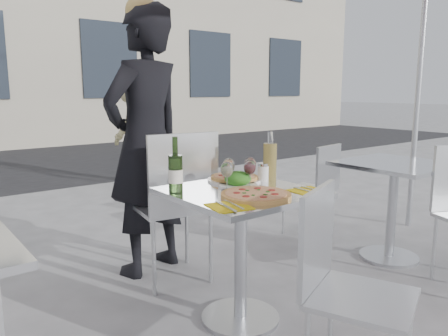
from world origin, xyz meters
TOP-DOWN VIEW (x-y plane):
  - ground at (0.00, 0.00)m, footprint 80.00×80.00m
  - main_table at (0.00, 0.00)m, footprint 0.72×0.72m
  - side_table_right at (1.50, 0.00)m, footprint 0.72×0.72m
  - chair_far at (-0.03, 0.61)m, footprint 0.54×0.55m
  - chair_near at (-0.04, -0.70)m, footprint 0.53×0.53m
  - side_chair_rfar at (1.47, 0.70)m, footprint 0.43×0.44m
  - woman_diner at (-0.06, 0.95)m, footprint 0.77×0.61m
  - pedestrian_b at (1.21, 3.72)m, footprint 0.58×1.00m
  - pizza_near at (-0.04, -0.16)m, footprint 0.36×0.36m
  - pizza_far at (0.13, 0.21)m, footprint 0.32×0.32m
  - salad_plate at (0.05, 0.09)m, footprint 0.22×0.22m
  - wine_bottle at (-0.31, 0.16)m, footprint 0.07×0.08m
  - carafe at (0.31, 0.10)m, footprint 0.08×0.08m
  - sugar_shaker at (0.25, 0.10)m, footprint 0.06×0.06m
  - wineglass_white_a at (-0.07, 0.04)m, footprint 0.07×0.07m
  - wineglass_white_b at (0.02, 0.13)m, footprint 0.07×0.07m
  - wineglass_red_a at (0.08, 0.02)m, footprint 0.07×0.07m
  - wineglass_red_b at (0.14, 0.09)m, footprint 0.07×0.07m
  - napkin_left at (-0.26, -0.22)m, footprint 0.21×0.21m
  - napkin_right at (0.27, -0.24)m, footprint 0.19×0.20m

SIDE VIEW (x-z plane):
  - ground at x=0.00m, z-range 0.00..0.00m
  - side_chair_rfar at x=1.47m, z-range 0.08..0.89m
  - chair_near at x=-0.04m, z-range 0.08..0.96m
  - main_table at x=0.00m, z-range 0.16..0.91m
  - side_table_right at x=1.50m, z-range 0.16..0.91m
  - chair_far at x=-0.03m, z-range 0.09..1.12m
  - napkin_left at x=-0.26m, z-range 0.75..0.76m
  - napkin_right at x=0.27m, z-range 0.75..0.76m
  - pizza_near at x=-0.04m, z-range 0.75..0.77m
  - pizza_far at x=0.13m, z-range 0.75..0.78m
  - pedestrian_b at x=1.21m, z-range 0.00..1.55m
  - salad_plate at x=0.05m, z-range 0.74..0.83m
  - sugar_shaker at x=0.25m, z-range 0.75..0.86m
  - wineglass_white_a at x=-0.07m, z-range 0.78..0.94m
  - wineglass_white_b at x=0.02m, z-range 0.78..0.94m
  - wineglass_red_a at x=0.08m, z-range 0.78..0.94m
  - wineglass_red_b at x=0.14m, z-range 0.78..0.94m
  - wine_bottle at x=-0.31m, z-range 0.72..1.01m
  - carafe at x=0.31m, z-range 0.72..1.01m
  - woman_diner at x=-0.06m, z-range 0.00..1.84m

